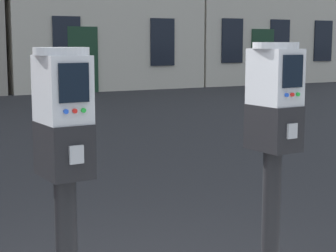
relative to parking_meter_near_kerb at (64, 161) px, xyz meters
name	(u,v)px	position (x,y,z in m)	size (l,w,h in m)	color
parking_meter_near_kerb	(64,161)	(0.00, 0.00, 0.00)	(0.23, 0.26, 1.43)	black
parking_meter_twin_adjacent	(273,137)	(1.04, 0.00, 0.01)	(0.23, 0.26, 1.45)	black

